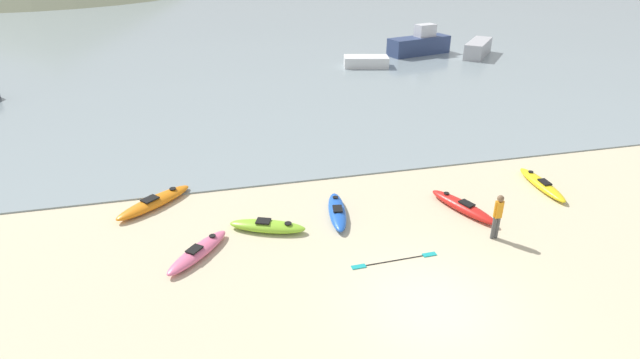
% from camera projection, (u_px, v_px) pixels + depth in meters
% --- Properties ---
extents(ground_plane, '(400.00, 400.00, 0.00)m').
position_uv_depth(ground_plane, '(433.00, 305.00, 13.47)').
color(ground_plane, beige).
extents(bay_water, '(160.00, 70.00, 0.06)m').
position_uv_depth(bay_water, '(250.00, 31.00, 51.00)').
color(bay_water, gray).
rests_on(bay_water, ground_plane).
extents(kayak_on_sand_0, '(0.73, 3.01, 0.36)m').
position_uv_depth(kayak_on_sand_0, '(542.00, 184.00, 19.59)').
color(kayak_on_sand_0, yellow).
rests_on(kayak_on_sand_0, ground_plane).
extents(kayak_on_sand_1, '(1.07, 2.75, 0.39)m').
position_uv_depth(kayak_on_sand_1, '(337.00, 211.00, 17.65)').
color(kayak_on_sand_1, blue).
rests_on(kayak_on_sand_1, ground_plane).
extents(kayak_on_sand_2, '(2.22, 2.43, 0.37)m').
position_uv_depth(kayak_on_sand_2, '(198.00, 252.00, 15.43)').
color(kayak_on_sand_2, '#E5668C').
rests_on(kayak_on_sand_2, ground_plane).
extents(kayak_on_sand_3, '(2.88, 2.63, 0.40)m').
position_uv_depth(kayak_on_sand_3, '(154.00, 202.00, 18.26)').
color(kayak_on_sand_3, orange).
rests_on(kayak_on_sand_3, ground_plane).
extents(kayak_on_sand_4, '(1.58, 2.97, 0.41)m').
position_uv_depth(kayak_on_sand_4, '(463.00, 207.00, 17.95)').
color(kayak_on_sand_4, red).
rests_on(kayak_on_sand_4, ground_plane).
extents(kayak_on_sand_5, '(2.67, 1.62, 0.39)m').
position_uv_depth(kayak_on_sand_5, '(267.00, 226.00, 16.76)').
color(kayak_on_sand_5, '#8CCC2D').
rests_on(kayak_on_sand_5, ground_plane).
extents(person_near_foreground, '(0.32, 0.22, 1.59)m').
position_uv_depth(person_near_foreground, '(498.00, 214.00, 16.02)').
color(person_near_foreground, '#4C4C4C').
rests_on(person_near_foreground, ground_plane).
extents(moored_boat_0, '(3.54, 2.35, 0.75)m').
position_uv_depth(moored_boat_0, '(366.00, 61.00, 37.16)').
color(moored_boat_0, white).
rests_on(moored_boat_0, bay_water).
extents(moored_boat_2, '(5.54, 2.92, 2.35)m').
position_uv_depth(moored_boat_2, '(420.00, 44.00, 40.82)').
color(moored_boat_2, navy).
rests_on(moored_boat_2, bay_water).
extents(moored_boat_3, '(3.94, 4.27, 1.20)m').
position_uv_depth(moored_boat_3, '(478.00, 48.00, 40.31)').
color(moored_boat_3, '#B2B2B7').
rests_on(moored_boat_3, bay_water).
extents(loose_paddle, '(2.78, 0.28, 0.03)m').
position_uv_depth(loose_paddle, '(395.00, 260.00, 15.27)').
color(loose_paddle, black).
rests_on(loose_paddle, ground_plane).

